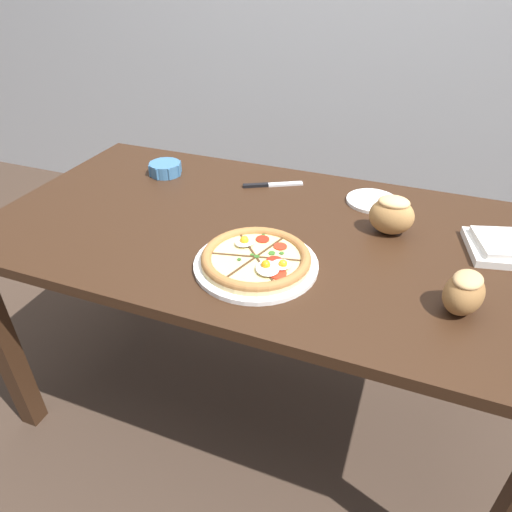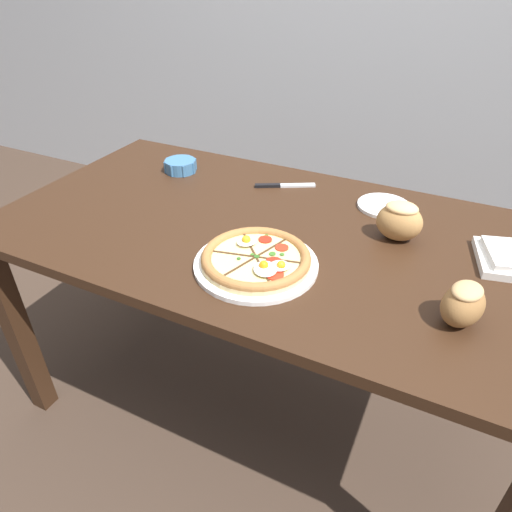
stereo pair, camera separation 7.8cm
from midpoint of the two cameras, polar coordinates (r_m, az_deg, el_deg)
ground_plane at (r=1.74m, az=-0.74°, el=-17.44°), size 12.00×12.00×0.00m
dining_table at (r=1.31m, az=-0.94°, el=0.16°), size 1.52×0.82×0.73m
pizza at (r=1.09m, az=-2.01°, el=-0.53°), size 0.30×0.30×0.05m
ramekin_bowl at (r=1.60m, az=-12.68°, el=10.63°), size 0.11×0.11×0.04m
napkin_folded at (r=1.29m, az=27.60°, el=0.95°), size 0.22×0.20×0.04m
bread_piece_near at (r=1.02m, az=22.62°, el=-4.24°), size 0.11×0.13×0.09m
bread_piece_mid at (r=1.25m, az=14.91°, el=5.02°), size 0.12×0.09×0.11m
knife_main at (r=1.49m, az=0.52°, el=8.89°), size 0.18×0.11×0.01m
side_saucer at (r=1.42m, az=12.81°, el=6.70°), size 0.16×0.16×0.01m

